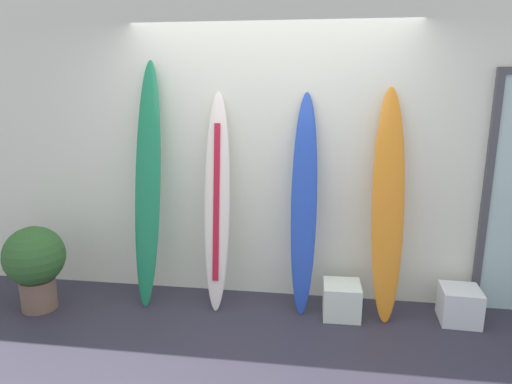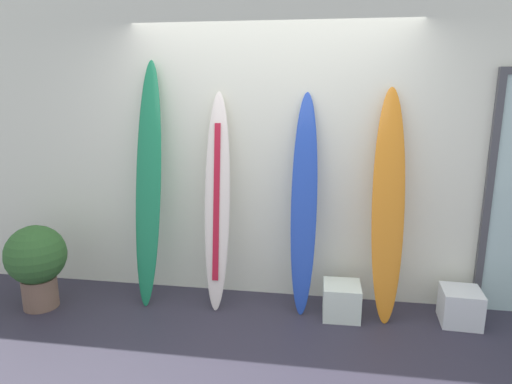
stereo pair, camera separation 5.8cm
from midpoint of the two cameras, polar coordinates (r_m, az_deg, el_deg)
ground at (r=3.50m, az=-0.42°, el=-21.34°), size 8.00×8.00×0.04m
wall_back at (r=4.20m, az=2.43°, el=5.54°), size 7.20×0.20×2.80m
surfboard_emerald at (r=4.17m, az=-12.96°, el=0.67°), size 0.26×0.47×2.19m
surfboard_ivory at (r=4.03m, az=-4.49°, el=-1.50°), size 0.25×0.45×1.92m
surfboard_cobalt at (r=3.96m, az=6.44°, el=-1.90°), size 0.23×0.41×1.91m
surfboard_sunset at (r=3.96m, az=16.64°, el=-1.98°), size 0.29×0.44×1.96m
display_block_left at (r=4.12m, az=11.08°, el=-13.20°), size 0.32×0.32×0.30m
display_block_center at (r=4.32m, az=24.61°, el=-12.92°), size 0.33×0.33×0.30m
potted_plant at (r=4.51m, az=-25.51°, el=-7.76°), size 0.53×0.53×0.76m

